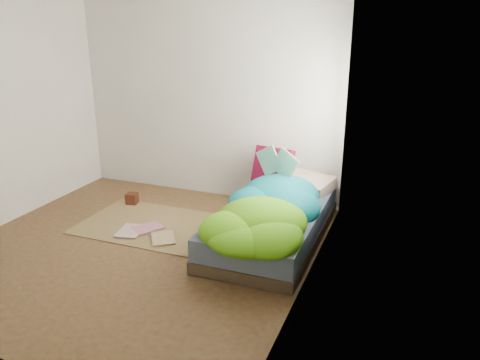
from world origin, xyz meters
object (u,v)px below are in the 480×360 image
open_book (277,154)px  floor_book_b (143,225)px  bed (272,224)px  pillow_magenta (273,167)px  wooden_box (132,198)px  floor_book_a (120,231)px

open_book → floor_book_b: open_book is taller
bed → floor_book_b: bearing=-170.3°
pillow_magenta → wooden_box: size_ratio=3.41×
bed → wooden_box: (-1.94, 0.29, -0.09)m
wooden_box → bed: bearing=-8.6°
pillow_magenta → floor_book_b: (-1.21, -0.96, -0.54)m
floor_book_b → pillow_magenta: bearing=69.4°
bed → open_book: (-0.10, 0.43, 0.65)m
floor_book_a → wooden_box: bearing=102.4°
bed → floor_book_a: size_ratio=5.73×
open_book → wooden_box: (-1.85, -0.13, -0.74)m
open_book → floor_book_a: open_book is taller
wooden_box → floor_book_a: 0.84m
pillow_magenta → floor_book_b: pillow_magenta is taller
bed → floor_book_a: bed is taller
pillow_magenta → open_book: 0.40m
floor_book_a → floor_book_b: 0.27m
open_book → wooden_box: open_book is taller
bed → floor_book_a: 1.68m
floor_book_b → wooden_box: bearing=163.9°
pillow_magenta → wooden_box: (-1.72, -0.42, -0.49)m
bed → pillow_magenta: (-0.23, 0.72, 0.40)m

